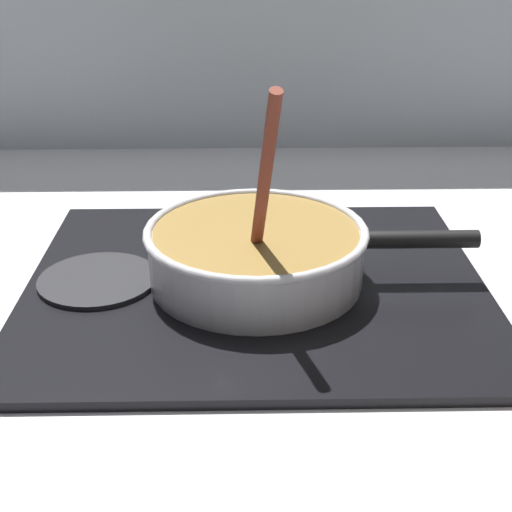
# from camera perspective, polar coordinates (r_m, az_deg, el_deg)

# --- Properties ---
(ground) EXTENTS (2.40, 1.60, 0.04)m
(ground) POSITION_cam_1_polar(r_m,az_deg,el_deg) (0.74, 1.53, -11.18)
(ground) COLOR #B7B7BC
(backsplash_wall) EXTENTS (2.40, 0.02, 0.55)m
(backsplash_wall) POSITION_cam_1_polar(r_m,az_deg,el_deg) (1.39, 0.17, 19.62)
(backsplash_wall) COLOR silver
(backsplash_wall) RESTS_ON ground
(hob_plate) EXTENTS (0.56, 0.48, 0.01)m
(hob_plate) POSITION_cam_1_polar(r_m,az_deg,el_deg) (0.89, 0.00, -2.30)
(hob_plate) COLOR black
(hob_plate) RESTS_ON ground
(burner_ring) EXTENTS (0.19, 0.19, 0.01)m
(burner_ring) POSITION_cam_1_polar(r_m,az_deg,el_deg) (0.88, 0.00, -1.72)
(burner_ring) COLOR #592D0C
(burner_ring) RESTS_ON hob_plate
(spare_burner) EXTENTS (0.15, 0.15, 0.01)m
(spare_burner) POSITION_cam_1_polar(r_m,az_deg,el_deg) (0.90, -12.47, -1.85)
(spare_burner) COLOR #262628
(spare_burner) RESTS_ON hob_plate
(cooking_pan) EXTENTS (0.40, 0.27, 0.26)m
(cooking_pan) POSITION_cam_1_polar(r_m,az_deg,el_deg) (0.87, 0.10, 0.31)
(cooking_pan) COLOR silver
(cooking_pan) RESTS_ON hob_plate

